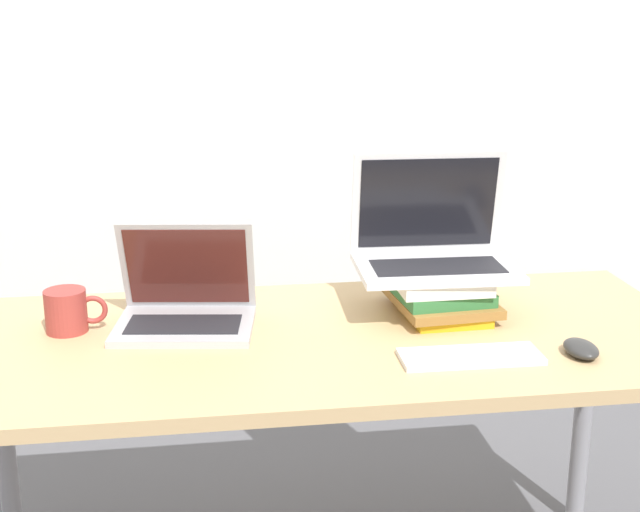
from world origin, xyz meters
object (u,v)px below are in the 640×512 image
at_px(laptop_left, 186,306).
at_px(mug, 68,311).
at_px(book_stack, 440,293).
at_px(laptop_on_books, 433,246).
at_px(mouse, 581,349).
at_px(wireless_keyboard, 470,356).

bearing_deg(laptop_left, mug, 179.79).
relative_size(book_stack, laptop_on_books, 0.76).
relative_size(laptop_left, mug, 2.44).
bearing_deg(laptop_left, mouse, -20.14).
xyz_separation_m(wireless_keyboard, mug, (-0.83, 0.28, 0.04)).
bearing_deg(laptop_left, laptop_on_books, 3.68).
bearing_deg(mug, mouse, -15.58).
distance_m(book_stack, mug, 0.84).
relative_size(laptop_on_books, mouse, 3.67).
xyz_separation_m(laptop_left, mouse, (0.80, -0.30, -0.03)).
relative_size(laptop_on_books, mug, 2.73).
height_order(mouse, mug, mug).
xyz_separation_m(wireless_keyboard, mouse, (0.23, -0.01, 0.01)).
height_order(laptop_left, book_stack, laptop_left).
relative_size(book_stack, mouse, 2.78).
height_order(wireless_keyboard, mug, mug).
bearing_deg(laptop_left, wireless_keyboard, -26.20).
xyz_separation_m(laptop_left, wireless_keyboard, (0.57, -0.28, -0.04)).
height_order(laptop_on_books, mouse, laptop_on_books).
bearing_deg(mug, laptop_left, -0.21).
distance_m(book_stack, mouse, 0.36).
distance_m(laptop_on_books, mug, 0.84).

